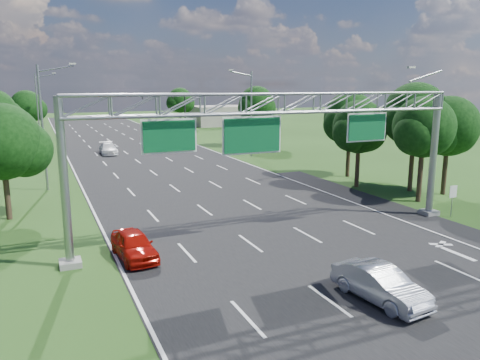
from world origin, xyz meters
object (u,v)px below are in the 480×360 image
silver_sedan (380,284)px  box_truck (172,130)px  traffic_signal (164,105)px  regulatory_sign (453,194)px  sign_gantry (283,114)px  red_coupe (134,245)px

silver_sedan → box_truck: bearing=75.4°
traffic_signal → box_truck: 4.45m
regulatory_sign → traffic_signal: traffic_signal is taller
sign_gantry → silver_sedan: (-0.26, -8.75, -6.19)m
regulatory_sign → box_truck: box_truck is taller
traffic_signal → silver_sedan: traffic_signal is taller
sign_gantry → red_coupe: size_ratio=5.77×
box_truck → sign_gantry: bearing=-91.2°
silver_sedan → regulatory_sign: bearing=25.0°
red_coupe → box_truck: size_ratio=0.53×
regulatory_sign → traffic_signal: size_ratio=0.17×
traffic_signal → silver_sedan: (-7.41, -61.75, -4.47)m
regulatory_sign → silver_sedan: (-12.33, -7.73, -0.81)m
sign_gantry → red_coupe: 10.38m
sign_gantry → traffic_signal: sign_gantry is taller
regulatory_sign → box_truck: (-4.40, 51.80, -0.16)m
sign_gantry → silver_sedan: sign_gantry is taller
traffic_signal → red_coupe: bearing=-106.2°
box_truck → regulatory_sign: bearing=-77.8°
traffic_signal → box_truck: (0.52, -2.22, -3.82)m
traffic_signal → silver_sedan: bearing=-96.8°
sign_gantry → regulatory_sign: (12.07, -1.02, -5.38)m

